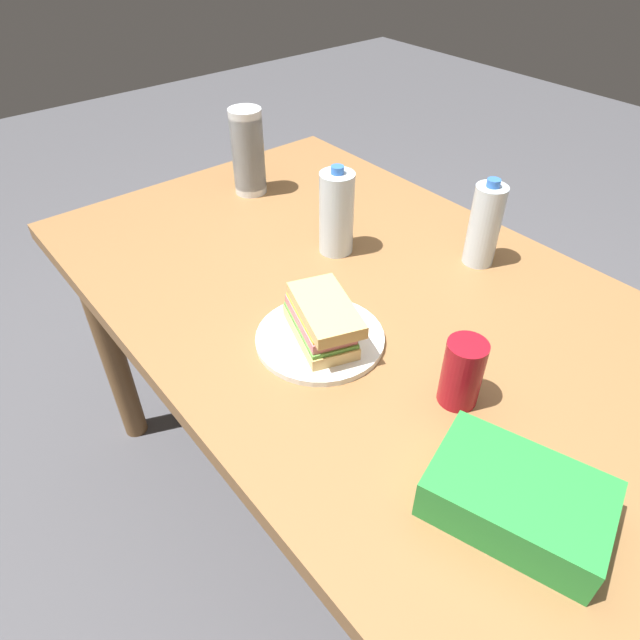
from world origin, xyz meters
name	(u,v)px	position (x,y,z in m)	size (l,w,h in m)	color
ground_plane	(356,506)	(0.00, 0.00, 0.00)	(8.00, 8.00, 0.00)	#4C4C51
dining_table	(368,335)	(0.00, 0.00, 0.67)	(1.51, 0.90, 0.77)	olive
paper_plate	(320,338)	(0.04, -0.16, 0.77)	(0.24, 0.24, 0.01)	white
sandwich	(322,320)	(0.04, -0.16, 0.82)	(0.20, 0.14, 0.08)	#DBB26B
soda_can_red	(462,373)	(0.29, -0.08, 0.83)	(0.07, 0.07, 0.12)	maroon
chip_bag	(517,499)	(0.48, -0.19, 0.80)	(0.23, 0.15, 0.07)	#268C38
water_bottle_tall	(485,225)	(0.05, 0.28, 0.86)	(0.07, 0.07, 0.20)	silver
plastic_cup_stack	(248,152)	(-0.55, 0.08, 0.88)	(0.08, 0.08, 0.22)	silver
water_bottle_spare	(336,213)	(-0.19, 0.06, 0.86)	(0.08, 0.08, 0.20)	silver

